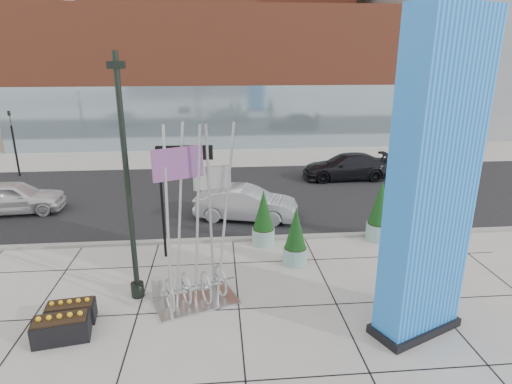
{
  "coord_description": "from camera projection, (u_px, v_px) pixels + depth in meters",
  "views": [
    {
      "loc": [
        0.51,
        -12.17,
        7.31
      ],
      "look_at": [
        1.79,
        2.0,
        2.73
      ],
      "focal_mm": 30.0,
      "sensor_mm": 36.0,
      "label": 1
    }
  ],
  "objects": [
    {
      "name": "ground",
      "position": [
        206.0,
        293.0,
        13.73
      ],
      "size": [
        160.0,
        160.0,
        0.0
      ],
      "primitive_type": "plane",
      "color": "#9E9991",
      "rests_on": "ground"
    },
    {
      "name": "street_asphalt",
      "position": [
        210.0,
        196.0,
        23.21
      ],
      "size": [
        80.0,
        12.0,
        0.02
      ],
      "primitive_type": "cube",
      "color": "black",
      "rests_on": "ground"
    },
    {
      "name": "curb_edge",
      "position": [
        208.0,
        240.0,
        17.51
      ],
      "size": [
        80.0,
        0.3,
        0.12
      ],
      "primitive_type": "cube",
      "color": "gray",
      "rests_on": "ground"
    },
    {
      "name": "tower_podium",
      "position": [
        222.0,
        76.0,
        37.73
      ],
      "size": [
        34.0,
        10.0,
        11.0
      ],
      "primitive_type": "cube",
      "color": "brown",
      "rests_on": "ground"
    },
    {
      "name": "tower_glass_front",
      "position": [
        224.0,
        118.0,
        34.1
      ],
      "size": [
        34.0,
        0.6,
        5.0
      ],
      "primitive_type": "cube",
      "color": "#8CA5B2",
      "rests_on": "ground"
    },
    {
      "name": "building_grey_parking",
      "position": [
        466.0,
        37.0,
        43.53
      ],
      "size": [
        20.0,
        18.0,
        18.0
      ],
      "primitive_type": "cube",
      "color": "slate",
      "rests_on": "ground"
    },
    {
      "name": "blue_pylon",
      "position": [
        432.0,
        191.0,
        10.7
      ],
      "size": [
        2.76,
        2.06,
        8.41
      ],
      "rotation": [
        0.0,
        0.0,
        0.43
      ],
      "color": "blue",
      "rests_on": "ground"
    },
    {
      "name": "lamp_post",
      "position": [
        130.0,
        206.0,
        12.64
      ],
      "size": [
        0.47,
        0.41,
        7.42
      ],
      "rotation": [
        0.0,
        0.0,
        0.01
      ],
      "color": "black",
      "rests_on": "ground"
    },
    {
      "name": "public_art_sculpture",
      "position": [
        195.0,
        260.0,
        12.72
      ],
      "size": [
        2.73,
        2.0,
        5.59
      ],
      "rotation": [
        0.0,
        0.0,
        0.35
      ],
      "color": "silver",
      "rests_on": "ground"
    },
    {
      "name": "concrete_bollard",
      "position": [
        158.0,
        288.0,
        13.37
      ],
      "size": [
        0.36,
        0.36,
        0.69
      ],
      "primitive_type": "cylinder",
      "color": "gray",
      "rests_on": "ground"
    },
    {
      "name": "overhead_street_sign",
      "position": [
        180.0,
        163.0,
        15.19
      ],
      "size": [
        2.0,
        0.23,
        4.25
      ],
      "rotation": [
        0.0,
        0.0,
        -0.02
      ],
      "color": "black",
      "rests_on": "ground"
    },
    {
      "name": "round_planter_east",
      "position": [
        380.0,
        212.0,
        17.38
      ],
      "size": [
        1.01,
        1.01,
        2.52
      ],
      "color": "#82B0A6",
      "rests_on": "ground"
    },
    {
      "name": "round_planter_mid",
      "position": [
        296.0,
        237.0,
        15.39
      ],
      "size": [
        0.88,
        0.88,
        2.19
      ],
      "color": "#82B0A6",
      "rests_on": "ground"
    },
    {
      "name": "round_planter_west",
      "position": [
        263.0,
        219.0,
        17.0
      ],
      "size": [
        0.91,
        0.91,
        2.29
      ],
      "color": "#82B0A6",
      "rests_on": "ground"
    },
    {
      "name": "box_planter_north",
      "position": [
        61.0,
        328.0,
        11.4
      ],
      "size": [
        1.54,
        0.96,
        0.79
      ],
      "rotation": [
        0.0,
        0.0,
        0.18
      ],
      "color": "black",
      "rests_on": "ground"
    },
    {
      "name": "box_planter_south",
      "position": [
        71.0,
        312.0,
        12.17
      ],
      "size": [
        1.39,
        0.83,
        0.72
      ],
      "rotation": [
        0.0,
        0.0,
        0.13
      ],
      "color": "black",
      "rests_on": "ground"
    },
    {
      "name": "car_white_west",
      "position": [
        14.0,
        198.0,
        20.47
      ],
      "size": [
        4.72,
        2.22,
        1.56
      ],
      "primitive_type": "imported",
      "rotation": [
        0.0,
        0.0,
        1.65
      ],
      "color": "silver",
      "rests_on": "ground"
    },
    {
      "name": "car_silver_mid",
      "position": [
        246.0,
        204.0,
        19.65
      ],
      "size": [
        4.92,
        2.7,
        1.54
      ],
      "primitive_type": "imported",
      "rotation": [
        0.0,
        0.0,
        1.33
      ],
      "color": "#ADB0B5",
      "rests_on": "ground"
    },
    {
      "name": "car_dark_east",
      "position": [
        346.0,
        167.0,
        26.12
      ],
      "size": [
        5.34,
        2.21,
        1.54
      ],
      "primitive_type": "imported",
      "rotation": [
        0.0,
        0.0,
        -1.56
      ],
      "color": "black",
      "rests_on": "ground"
    },
    {
      "name": "traffic_signal",
      "position": [
        14.0,
        140.0,
        26.22
      ],
      "size": [
        0.15,
        0.18,
        4.1
      ],
      "color": "black",
      "rests_on": "ground"
    }
  ]
}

